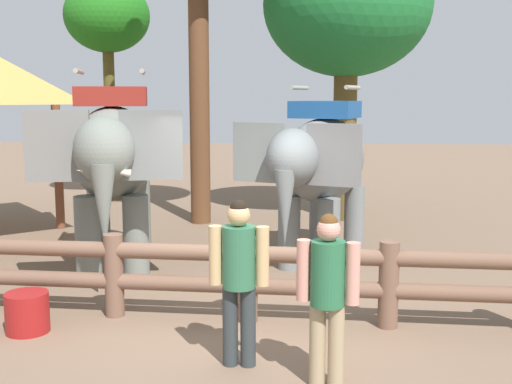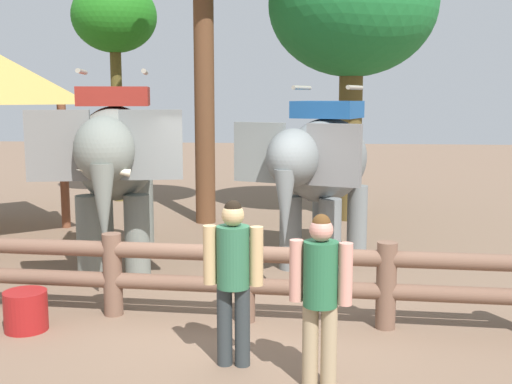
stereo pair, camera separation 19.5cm
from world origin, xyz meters
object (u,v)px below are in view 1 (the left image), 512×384
at_px(elephant_near_left, 113,158).
at_px(feed_bucket, 27,312).
at_px(elephant_center, 320,165).
at_px(tourist_man_in_blue, 328,288).
at_px(tree_far_left, 107,20).
at_px(tourist_woman_in_black, 239,271).
at_px(tree_back_center, 347,8).
at_px(log_fence, 248,273).

distance_m(elephant_near_left, feed_bucket, 3.24).
distance_m(elephant_center, tourist_man_in_blue, 4.70).
height_order(elephant_near_left, tree_far_left, tree_far_left).
bearing_deg(tourist_woman_in_black, elephant_center, 77.62).
distance_m(tree_back_center, feed_bucket, 9.47).
bearing_deg(tree_far_left, tourist_woman_in_black, -66.93).
xyz_separation_m(elephant_center, tourist_man_in_blue, (-0.05, -4.65, -0.67)).
distance_m(elephant_near_left, tree_back_center, 6.58).
relative_size(tree_back_center, feed_bucket, 12.27).
relative_size(elephant_near_left, tree_back_center, 0.61).
height_order(log_fence, elephant_near_left, elephant_near_left).
distance_m(elephant_center, tree_far_left, 8.48).
distance_m(tree_far_left, tree_back_center, 6.25).
xyz_separation_m(log_fence, tourist_man_in_blue, (0.90, -1.74, 0.37)).
xyz_separation_m(tourist_man_in_blue, tree_far_left, (-5.21, 10.59, 3.67)).
relative_size(log_fence, elephant_center, 2.01).
bearing_deg(log_fence, elephant_near_left, 135.39).
relative_size(log_fence, elephant_near_left, 1.86).
bearing_deg(tree_far_left, tourist_man_in_blue, -63.83).
xyz_separation_m(elephant_near_left, tree_far_left, (-1.99, 6.57, 2.87)).
height_order(tree_far_left, feed_bucket, tree_far_left).
relative_size(elephant_center, tourist_man_in_blue, 2.07).
bearing_deg(tourist_man_in_blue, tree_far_left, 116.17).
bearing_deg(tourist_woman_in_black, feed_bucket, 163.46).
xyz_separation_m(tourist_woman_in_black, tree_far_left, (-4.33, 10.17, 3.64)).
xyz_separation_m(tourist_woman_in_black, tree_back_center, (1.56, 8.07, 3.62)).
bearing_deg(elephant_near_left, elephant_center, 10.88).
bearing_deg(tourist_man_in_blue, tourist_woman_in_black, 154.07).
bearing_deg(tree_back_center, tree_far_left, 160.43).
distance_m(log_fence, elephant_center, 3.24).
height_order(tree_far_left, tree_back_center, tree_back_center).
xyz_separation_m(elephant_center, tree_back_center, (0.63, 3.84, 2.98)).
xyz_separation_m(tree_far_left, tree_back_center, (5.89, -2.09, -0.02)).
bearing_deg(tree_far_left, elephant_near_left, -73.14).
distance_m(elephant_near_left, tourist_man_in_blue, 5.22).
bearing_deg(tree_back_center, elephant_near_left, -131.09).
height_order(elephant_center, tourist_man_in_blue, elephant_center).
bearing_deg(elephant_center, elephant_near_left, -169.12).
distance_m(tree_far_left, feed_bucket, 10.53).
bearing_deg(elephant_center, tree_far_left, 131.52).
bearing_deg(elephant_center, feed_bucket, -135.33).
bearing_deg(tree_back_center, log_fence, -103.17).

